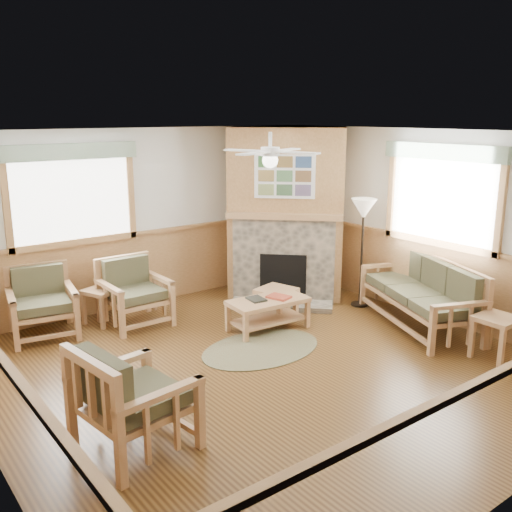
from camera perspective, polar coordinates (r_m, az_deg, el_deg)
floor at (r=6.85m, az=0.90°, el=-11.07°), size 6.00×6.00×0.01m
ceiling at (r=6.20m, az=1.00°, el=12.18°), size 6.00×6.00×0.01m
wall_back at (r=8.89m, az=-11.12°, el=3.75°), size 6.00×0.02×2.70m
wall_right at (r=8.54m, az=17.01°, el=2.97°), size 0.02×6.00×2.70m
wainscot at (r=6.63m, az=0.92°, el=-6.73°), size 6.00×6.00×1.10m
fireplace at (r=9.22m, az=3.09°, el=4.36°), size 3.11×3.11×2.70m
window_back at (r=8.30m, az=-18.32°, el=10.80°), size 1.90×0.16×1.50m
window_right at (r=8.25m, az=18.57°, el=10.77°), size 0.16×1.90×1.50m
ceiling_fan at (r=6.62m, az=1.44°, el=11.96°), size 1.59×1.59×0.36m
sofa at (r=8.27m, az=15.96°, el=-3.63°), size 2.19×1.54×0.93m
armchair_back_left at (r=8.08m, az=-20.60°, el=-4.45°), size 0.95×0.95×0.92m
armchair_back_right at (r=8.18m, az=-12.02°, el=-3.61°), size 0.83×0.83×0.93m
armchair_left at (r=5.25m, az=-12.06°, el=-13.61°), size 0.99×0.99×0.99m
coffee_table at (r=7.89m, az=1.21°, el=-5.84°), size 1.13×0.63×0.44m
end_table_chairs at (r=8.40m, az=-15.07°, el=-4.83°), size 0.58×0.57×0.51m
end_table_sofa at (r=7.55m, az=22.85°, el=-7.52°), size 0.48×0.46×0.54m
footstool at (r=8.35m, az=2.03°, el=-4.72°), size 0.61×0.61×0.43m
braided_rug at (r=7.32m, az=0.52°, el=-9.24°), size 1.82×1.82×0.01m
floor_lamp_right at (r=8.82m, az=10.54°, el=0.31°), size 0.48×0.48×1.68m
book_red at (r=7.86m, az=2.30°, el=-4.01°), size 0.30×0.35×0.03m
book_dark at (r=7.77m, az=0.02°, el=-4.24°), size 0.23×0.29×0.03m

